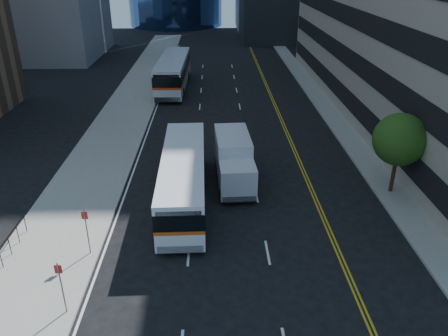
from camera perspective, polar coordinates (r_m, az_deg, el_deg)
name	(u,v)px	position (r m, az deg, el deg)	size (l,w,h in m)	color
ground	(262,279)	(21.02, 4.96, -14.22)	(160.00, 160.00, 0.00)	black
sidewalk_west	(128,110)	(43.91, -12.46, 7.42)	(5.00, 90.00, 0.15)	gray
sidewalk_east	(326,108)	(44.54, 13.22, 7.61)	(2.00, 90.00, 0.15)	gray
street_tree	(400,140)	(28.23, 21.99, 3.45)	(3.20, 3.20, 5.10)	#332114
bus_front	(183,177)	(26.25, -5.31, -1.19)	(2.76, 11.56, 2.97)	white
bus_rear	(173,72)	(50.63, -6.63, 12.37)	(3.18, 13.25, 3.40)	silver
box_truck	(234,160)	(28.42, 1.30, 1.09)	(2.51, 6.44, 3.03)	silver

